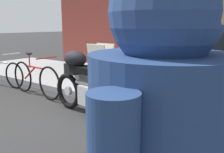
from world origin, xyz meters
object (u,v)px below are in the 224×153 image
parked_bicycle (35,78)px  touring_motorcycle (91,81)px  sandwich_board_sign (101,63)px  second_bicycle_by_cafe (0,72)px

parked_bicycle → touring_motorcycle: bearing=-6.3°
sandwich_board_sign → second_bicycle_by_cafe: size_ratio=0.57×
touring_motorcycle → sandwich_board_sign: 2.07m
touring_motorcycle → second_bicycle_by_cafe: size_ratio=1.27×
sandwich_board_sign → second_bicycle_by_cafe: sandwich_board_sign is taller
touring_motorcycle → sandwich_board_sign: bearing=124.9°
parked_bicycle → sandwich_board_sign: sandwich_board_sign is taller
touring_motorcycle → sandwich_board_sign: size_ratio=2.25×
second_bicycle_by_cafe → parked_bicycle: bearing=-1.2°
touring_motorcycle → parked_bicycle: size_ratio=1.23×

